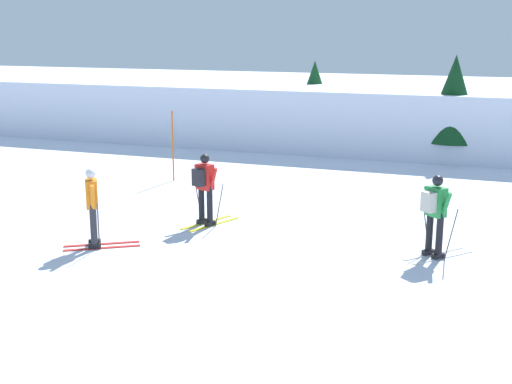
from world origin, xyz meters
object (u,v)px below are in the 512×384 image
skier_orange (93,205)px  conifer_far_centre (454,99)px  conifer_far_right (314,94)px  trail_marker_pole (173,146)px  skier_green (435,212)px  skier_red (205,186)px

skier_orange → conifer_far_centre: bearing=63.1°
conifer_far_right → conifer_far_centre: size_ratio=0.89×
skier_orange → trail_marker_pole: trail_marker_pole is taller
skier_green → conifer_far_right: (-6.16, 13.48, 0.98)m
trail_marker_pole → conifer_far_right: conifer_far_right is taller
skier_green → skier_orange: same height
skier_green → skier_orange: 7.05m
skier_red → conifer_far_right: size_ratio=0.53×
skier_red → conifer_far_centre: conifer_far_centre is taller
skier_orange → conifer_far_right: 15.27m
skier_orange → conifer_far_right: size_ratio=0.53×
skier_red → conifer_far_centre: size_ratio=0.47×
skier_orange → trail_marker_pole: size_ratio=0.81×
trail_marker_pole → conifer_far_centre: (7.68, 6.09, 1.11)m
skier_green → conifer_far_centre: 10.85m
conifer_far_right → conifer_far_centre: bearing=-25.6°
trail_marker_pole → skier_green: bearing=-29.8°
skier_red → trail_marker_pole: bearing=125.0°
skier_green → conifer_far_centre: conifer_far_centre is taller
skier_green → skier_red: bearing=174.0°
skier_green → conifer_far_centre: size_ratio=0.47×
skier_orange → conifer_far_right: (0.68, 15.22, 1.02)m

